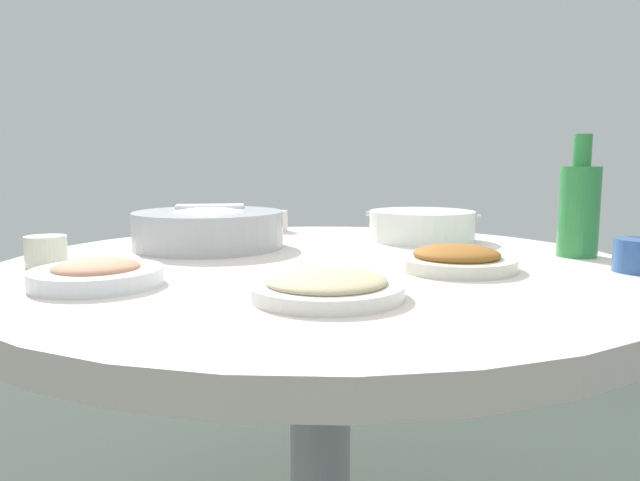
{
  "coord_description": "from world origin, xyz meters",
  "views": [
    {
      "loc": [
        -0.26,
        -1.03,
        0.93
      ],
      "look_at": [
        0.03,
        0.11,
        0.77
      ],
      "focal_mm": 33.24,
      "sensor_mm": 36.0,
      "label": 1
    }
  ],
  "objects": [
    {
      "name": "tea_cup_side",
      "position": [
        -0.47,
        0.07,
        0.77
      ],
      "size": [
        0.07,
        0.07,
        0.05
      ],
      "primitive_type": "cylinder",
      "color": "silver",
      "rests_on": "round_dining_table"
    },
    {
      "name": "dish_noodles",
      "position": [
        -0.06,
        -0.28,
        0.76
      ],
      "size": [
        0.21,
        0.21,
        0.04
      ],
      "color": "white",
      "rests_on": "round_dining_table"
    },
    {
      "name": "soup_bowl",
      "position": [
        0.3,
        0.23,
        0.78
      ],
      "size": [
        0.24,
        0.24,
        0.07
      ],
      "color": "white",
      "rests_on": "round_dining_table"
    },
    {
      "name": "dish_stirfry",
      "position": [
        0.2,
        -0.13,
        0.76
      ],
      "size": [
        0.2,
        0.2,
        0.04
      ],
      "color": "silver",
      "rests_on": "round_dining_table"
    },
    {
      "name": "tea_cup_far",
      "position": [
        0.0,
        0.49,
        0.77
      ],
      "size": [
        0.07,
        0.07,
        0.05
      ],
      "primitive_type": "cylinder",
      "color": "silver",
      "rests_on": "round_dining_table"
    },
    {
      "name": "tea_cup_near",
      "position": [
        0.49,
        -0.23,
        0.77
      ],
      "size": [
        0.08,
        0.08,
        0.05
      ],
      "primitive_type": "cylinder",
      "color": "#2F589A",
      "rests_on": "round_dining_table"
    },
    {
      "name": "green_bottle",
      "position": [
        0.5,
        -0.06,
        0.84
      ],
      "size": [
        0.07,
        0.07,
        0.23
      ],
      "color": "#308941",
      "rests_on": "round_dining_table"
    },
    {
      "name": "rice_bowl",
      "position": [
        -0.19,
        0.23,
        0.78
      ],
      "size": [
        0.31,
        0.31,
        0.08
      ],
      "color": "#B2B5BA",
      "rests_on": "round_dining_table"
    },
    {
      "name": "round_dining_table",
      "position": [
        0.0,
        0.0,
        0.64
      ],
      "size": [
        1.16,
        1.16,
        0.74
      ],
      "color": "#99999E",
      "rests_on": "ground"
    },
    {
      "name": "dish_shrimp",
      "position": [
        -0.37,
        -0.12,
        0.76
      ],
      "size": [
        0.19,
        0.19,
        0.04
      ],
      "color": "white",
      "rests_on": "round_dining_table"
    }
  ]
}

